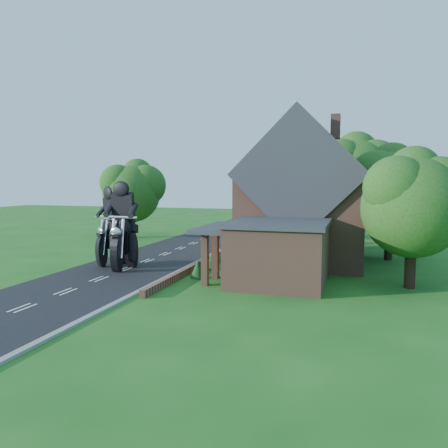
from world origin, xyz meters
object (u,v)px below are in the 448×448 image
(garden_wall, at_px, (214,256))
(house, at_px, (304,199))
(annex, at_px, (277,251))
(motorcycle_lead, at_px, (124,257))
(motorcycle_follow, at_px, (112,254))

(garden_wall, bearing_deg, house, 9.17)
(garden_wall, distance_m, annex, 8.19)
(house, xyz_separation_m, motorcycle_lead, (-10.41, -6.27, -3.50))
(motorcycle_follow, bearing_deg, motorcycle_lead, 176.93)
(garden_wall, height_order, annex, annex)
(house, height_order, motorcycle_follow, house)
(motorcycle_lead, distance_m, motorcycle_follow, 1.80)
(annex, relative_size, motorcycle_follow, 4.17)
(motorcycle_lead, bearing_deg, garden_wall, -123.28)
(house, height_order, annex, house)
(motorcycle_lead, xyz_separation_m, motorcycle_follow, (-1.50, 0.99, -0.05))
(annex, xyz_separation_m, motorcycle_follow, (-11.28, 1.52, -0.98))
(garden_wall, xyz_separation_m, annex, (5.57, -5.80, 1.57))
(garden_wall, height_order, house, house)
(annex, bearing_deg, house, 84.76)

